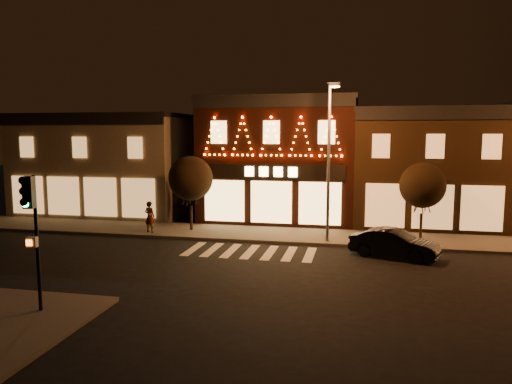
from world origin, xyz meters
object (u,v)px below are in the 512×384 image
(dark_sedan, at_px, (394,244))
(pedestrian, at_px, (150,217))
(streetlamp_mid, at_px, (329,151))
(traffic_signal_near, at_px, (32,216))

(dark_sedan, bearing_deg, pedestrian, 99.09)
(streetlamp_mid, bearing_deg, dark_sedan, -20.48)
(traffic_signal_near, distance_m, pedestrian, 13.00)
(streetlamp_mid, xyz_separation_m, pedestrian, (-10.41, 0.47, -3.96))
(streetlamp_mid, distance_m, dark_sedan, 5.81)
(traffic_signal_near, xyz_separation_m, dark_sedan, (11.94, 10.20, -2.62))
(dark_sedan, bearing_deg, traffic_signal_near, 149.90)
(streetlamp_mid, relative_size, pedestrian, 4.51)
(traffic_signal_near, height_order, dark_sedan, traffic_signal_near)
(streetlamp_mid, height_order, pedestrian, streetlamp_mid)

